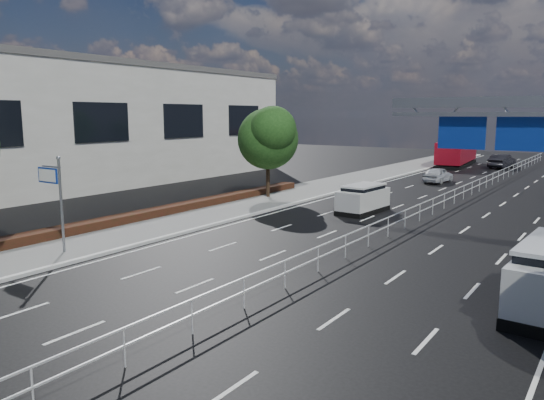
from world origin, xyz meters
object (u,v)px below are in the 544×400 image
Objects in this scene: red_bus at (457,150)px; near_car_dark at (502,161)px; white_minivan at (363,199)px; overhead_gantry at (542,127)px; near_car_silver at (438,175)px; toilet_sign at (54,187)px.

near_car_dark is at bearing -8.19° from red_bus.
overhead_gantry is at bearing -28.17° from white_minivan.
near_car_dark is at bearing -92.94° from near_car_silver.
toilet_sign is at bearing 83.46° from near_car_silver.
overhead_gantry is 0.84× the size of red_bus.
near_car_dark is (8.64, 51.16, -2.15)m from toilet_sign.
overhead_gantry is 2.51× the size of near_car_silver.
near_car_silver is at bearing -85.22° from red_bus.
red_bus is at bearing 86.16° from toilet_sign.
near_car_dark is (1.53, 34.50, -0.07)m from white_minivan.
overhead_gantry reaches higher than near_car_dark.
near_car_dark is (5.18, -0.27, -1.08)m from red_bus.
red_bus is (-14.24, 41.38, -3.73)m from overhead_gantry.
overhead_gantry reaches higher than red_bus.
overhead_gantry is at bearing 109.26° from near_car_dark.
red_bus is (-3.65, 34.77, 1.00)m from white_minivan.
near_car_silver is at bearing 79.23° from toilet_sign.
toilet_sign is 0.42× the size of overhead_gantry.
red_bus is at bearing 3.86° from near_car_dark.
near_car_silver is 17.15m from near_car_dark.
white_minivan reaches higher than near_car_silver.
near_car_dark is (2.14, 17.01, 0.10)m from near_car_silver.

